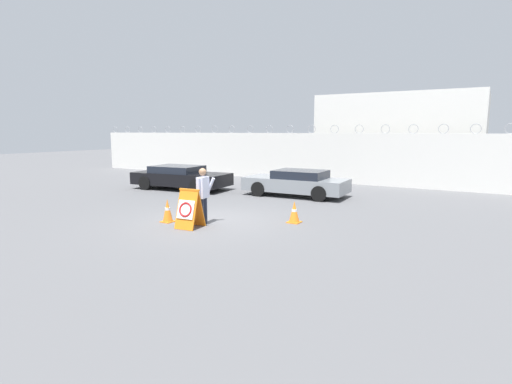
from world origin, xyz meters
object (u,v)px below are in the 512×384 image
(security_guard, at_px, (203,193))
(barricade_sign, at_px, (189,209))
(traffic_cone_mid, at_px, (168,211))
(traffic_cone_near, at_px, (294,212))
(parked_car_front_coupe, at_px, (181,177))
(parked_car_rear_sedan, at_px, (296,183))

(security_guard, bearing_deg, barricade_sign, 159.22)
(traffic_cone_mid, bearing_deg, traffic_cone_near, 29.56)
(traffic_cone_near, relative_size, parked_car_front_coupe, 0.14)
(traffic_cone_near, bearing_deg, traffic_cone_mid, -150.44)
(barricade_sign, xyz_separation_m, security_guard, (0.11, 0.54, 0.39))
(parked_car_front_coupe, distance_m, parked_car_rear_sedan, 5.85)
(parked_car_rear_sedan, bearing_deg, barricade_sign, 85.83)
(barricade_sign, xyz_separation_m, parked_car_front_coupe, (-5.54, 5.91, 0.03))
(barricade_sign, distance_m, parked_car_front_coupe, 8.10)
(barricade_sign, distance_m, traffic_cone_near, 3.24)
(traffic_cone_near, bearing_deg, parked_car_front_coupe, 154.83)
(barricade_sign, relative_size, parked_car_rear_sedan, 0.25)
(security_guard, distance_m, parked_car_rear_sedan, 6.39)
(parked_car_rear_sedan, bearing_deg, traffic_cone_near, 112.09)
(traffic_cone_mid, relative_size, parked_car_front_coupe, 0.15)
(barricade_sign, xyz_separation_m, parked_car_rear_sedan, (0.23, 6.92, 0.02))
(traffic_cone_near, relative_size, traffic_cone_mid, 0.92)
(traffic_cone_near, bearing_deg, security_guard, -143.78)
(traffic_cone_mid, height_order, parked_car_front_coupe, parked_car_front_coupe)
(security_guard, bearing_deg, traffic_cone_near, -63.27)
(traffic_cone_near, height_order, traffic_cone_mid, traffic_cone_mid)
(parked_car_rear_sedan, bearing_deg, traffic_cone_mid, 76.65)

